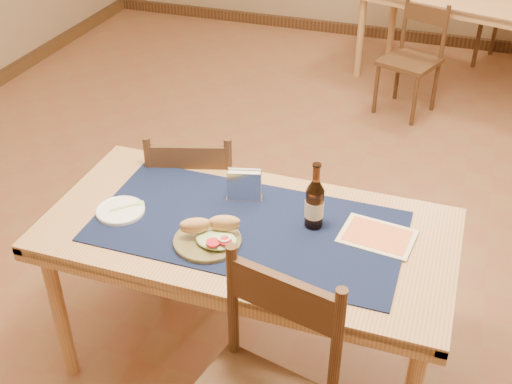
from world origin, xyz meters
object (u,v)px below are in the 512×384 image
(main_table, at_px, (248,243))
(sandwich_plate, at_px, (210,237))
(napkin_holder, at_px, (244,186))
(beer_bottle, at_px, (315,203))
(chair_main_far, at_px, (195,201))
(back_table, at_px, (464,5))

(main_table, bearing_deg, sandwich_plate, -124.42)
(napkin_holder, bearing_deg, sandwich_plate, -94.04)
(beer_bottle, height_order, napkin_holder, beer_bottle)
(main_table, xyz_separation_m, napkin_holder, (-0.08, 0.17, 0.15))
(sandwich_plate, xyz_separation_m, napkin_holder, (0.02, 0.32, 0.03))
(beer_bottle, bearing_deg, sandwich_plate, -145.89)
(chair_main_far, distance_m, napkin_holder, 0.58)
(chair_main_far, bearing_deg, beer_bottle, -29.30)
(beer_bottle, bearing_deg, main_table, -160.39)
(back_table, xyz_separation_m, sandwich_plate, (-0.71, -3.52, 0.11))
(back_table, distance_m, beer_bottle, 3.31)
(chair_main_far, distance_m, beer_bottle, 0.87)
(sandwich_plate, bearing_deg, napkin_holder, 85.96)
(back_table, bearing_deg, napkin_holder, -102.05)
(sandwich_plate, distance_m, beer_bottle, 0.42)
(chair_main_far, relative_size, napkin_holder, 5.69)
(main_table, relative_size, back_table, 0.92)
(chair_main_far, bearing_deg, sandwich_plate, -60.88)
(chair_main_far, distance_m, sandwich_plate, 0.77)
(main_table, distance_m, chair_main_far, 0.67)
(main_table, relative_size, chair_main_far, 1.78)
(sandwich_plate, bearing_deg, chair_main_far, 119.12)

